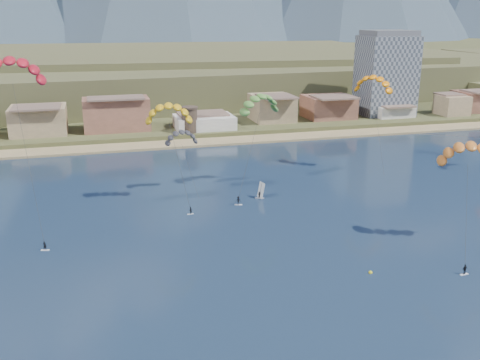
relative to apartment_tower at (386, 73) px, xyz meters
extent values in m
plane|color=black|center=(-85.00, -128.00, -17.82)|extent=(2400.00, 2400.00, 0.00)
cube|color=#A1845C|center=(-85.00, -22.00, -17.57)|extent=(2200.00, 12.00, 0.90)
cube|color=brown|center=(-85.00, 432.00, -17.82)|extent=(2200.00, 900.00, 4.00)
cube|color=brown|center=(-45.00, 92.00, -8.32)|extent=(320.00, 150.00, 15.00)
cube|color=brown|center=(-125.00, 132.00, -6.82)|extent=(380.00, 170.00, 18.00)
cube|color=#2F3E4E|center=(-85.00, 772.00, 39.18)|extent=(2000.00, 200.00, 110.00)
cube|color=gray|center=(0.00, 0.00, -0.82)|extent=(20.00, 16.00, 30.00)
cube|color=#59595E|center=(0.00, 0.00, 15.18)|extent=(18.00, 14.40, 2.00)
cylinder|color=#47382D|center=(-80.00, -14.00, -11.82)|extent=(5.20, 5.20, 8.00)
cylinder|color=#47382D|center=(-80.00, -14.00, -7.52)|extent=(5.82, 5.82, 0.60)
cube|color=silver|center=(-120.88, -96.38, -17.77)|extent=(1.51, 0.79, 0.10)
imported|color=black|center=(-120.88, -96.38, -16.89)|extent=(0.69, 0.54, 1.67)
cylinder|color=#262626|center=(-122.52, -91.45, -3.16)|extent=(0.05, 0.05, 29.11)
cube|color=silver|center=(-92.80, -85.35, -17.78)|extent=(1.38, 0.61, 0.09)
imported|color=black|center=(-92.80, -85.35, -16.96)|extent=(0.83, 0.70, 1.54)
cylinder|color=#262626|center=(-94.11, -81.22, -8.32)|extent=(0.05, 0.05, 19.11)
cube|color=silver|center=(-55.31, -124.00, -17.77)|extent=(1.51, 0.59, 0.10)
imported|color=black|center=(-55.31, -124.00, -16.88)|extent=(1.03, 0.51, 1.69)
cylinder|color=#262626|center=(-51.32, -117.81, -10.09)|extent=(0.05, 0.05, 19.85)
cube|color=silver|center=(-81.67, -82.43, -17.77)|extent=(1.71, 1.05, 0.11)
imported|color=black|center=(-81.67, -82.43, -16.77)|extent=(1.39, 1.10, 1.89)
cylinder|color=#262626|center=(-77.49, -76.58, -8.20)|extent=(0.05, 0.05, 22.14)
cylinder|color=#262626|center=(-91.59, -72.97, -12.07)|extent=(0.04, 0.04, 13.52)
cylinder|color=#262626|center=(-40.47, -67.53, -7.31)|extent=(0.04, 0.04, 21.94)
cube|color=silver|center=(-75.86, -79.38, -17.77)|extent=(2.13, 1.31, 0.10)
imported|color=black|center=(-75.86, -79.38, -16.98)|extent=(0.84, 0.70, 1.47)
cube|color=white|center=(-75.51, -79.38, -15.92)|extent=(1.56, 2.36, 3.52)
sphere|color=yellow|center=(-69.60, -119.58, -17.72)|extent=(0.61, 0.61, 0.61)
camera|label=1|loc=(-110.91, -190.63, 22.36)|focal=40.72mm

